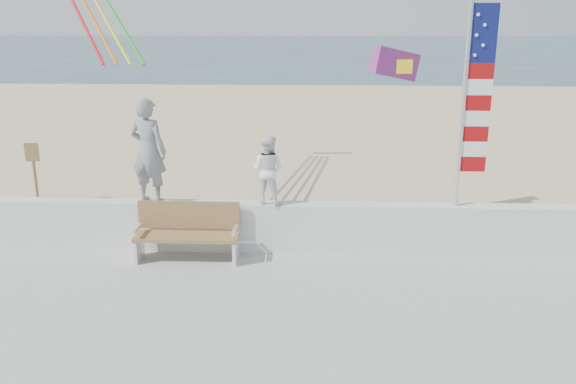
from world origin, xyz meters
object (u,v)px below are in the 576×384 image
Objects in this scene: child at (268,170)px; bench at (188,231)px; flag at (472,97)px; adult at (148,151)px.

child is 0.69× the size of bench.
flag is at bearing -161.49° from child.
adult is 1.58m from bench.
child is at bearing 18.23° from bench.
child is 3.68m from flag.
adult is 1.52× the size of child.
flag is at bearing 5.38° from bench.
adult reaches higher than bench.
bench is at bearing 165.92° from adult.
flag is (5.54, -0.00, 0.98)m from adult.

